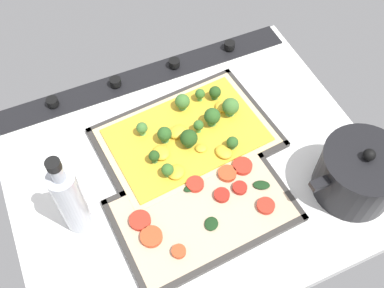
% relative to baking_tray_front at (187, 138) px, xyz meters
% --- Properties ---
extents(ground_plane, '(0.78, 0.65, 0.03)m').
position_rel_baking_tray_front_xyz_m(ground_plane, '(0.02, 0.07, -0.02)').
color(ground_plane, white).
extents(stove_control_panel, '(0.75, 0.07, 0.03)m').
position_rel_baking_tray_front_xyz_m(stove_control_panel, '(0.02, -0.22, 0.00)').
color(stove_control_panel, black).
rests_on(stove_control_panel, ground_plane).
extents(baking_tray_front, '(0.41, 0.30, 0.01)m').
position_rel_baking_tray_front_xyz_m(baking_tray_front, '(0.00, 0.00, 0.00)').
color(baking_tray_front, '#33302D').
rests_on(baking_tray_front, ground_plane).
extents(broccoli_pizza, '(0.38, 0.27, 0.06)m').
position_rel_baking_tray_front_xyz_m(broccoli_pizza, '(-0.01, -0.00, 0.02)').
color(broccoli_pizza, beige).
rests_on(broccoli_pizza, baking_tray_front).
extents(baking_tray_back, '(0.37, 0.25, 0.01)m').
position_rel_baking_tray_front_xyz_m(baking_tray_back, '(0.04, 0.18, 0.00)').
color(baking_tray_back, '#33302D').
rests_on(baking_tray_back, ground_plane).
extents(veggie_pizza_back, '(0.35, 0.22, 0.02)m').
position_rel_baking_tray_front_xyz_m(veggie_pizza_back, '(0.04, 0.18, 0.01)').
color(veggie_pizza_back, '#C1AA8A').
rests_on(veggie_pizza_back, baking_tray_back).
extents(cooking_pot, '(0.24, 0.17, 0.14)m').
position_rel_baking_tray_front_xyz_m(cooking_pot, '(-0.27, 0.26, 0.05)').
color(cooking_pot, black).
rests_on(cooking_pot, ground_plane).
extents(oil_bottle, '(0.05, 0.05, 0.23)m').
position_rel_baking_tray_front_xyz_m(oil_bottle, '(0.28, 0.10, 0.09)').
color(oil_bottle, '#B7BCC6').
rests_on(oil_bottle, ground_plane).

